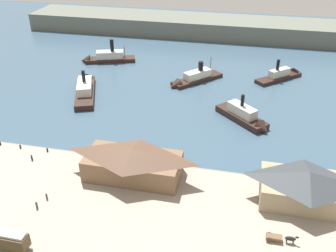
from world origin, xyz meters
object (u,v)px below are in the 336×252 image
(ferry_departing_north, at_px, (192,79))
(ferry_shed_west_terminal, at_px, (133,162))
(ferry_shed_customs_shed, at_px, (306,186))
(ferry_approaching_east, at_px, (105,58))
(pedestrian_near_east_shed, at_px, (37,205))
(mooring_post_center_west, at_px, (20,147))
(ferry_mid_harbor, at_px, (246,117))
(ferry_approaching_west, at_px, (85,87))
(horse_cart, at_px, (280,238))
(ferry_moored_west, at_px, (283,75))
(mooring_post_west, at_px, (47,150))
(mooring_post_east, at_px, (0,143))
(street_tram, at_px, (2,238))
(pedestrian_standing_center, at_px, (47,196))
(pedestrian_near_cart, at_px, (32,157))

(ferry_departing_north, bearing_deg, ferry_shed_west_terminal, -93.99)
(ferry_shed_customs_shed, distance_m, ferry_approaching_east, 102.02)
(pedestrian_near_east_shed, distance_m, mooring_post_center_west, 24.94)
(ferry_mid_harbor, height_order, ferry_approaching_west, ferry_approaching_west)
(ferry_shed_customs_shed, xyz_separation_m, horse_cart, (-5.28, -12.69, -2.87))
(ferry_moored_west, bearing_deg, horse_cart, -92.86)
(ferry_moored_west, height_order, ferry_approaching_west, ferry_approaching_west)
(ferry_shed_customs_shed, distance_m, mooring_post_west, 62.27)
(mooring_post_center_west, distance_m, ferry_departing_north, 64.71)
(pedestrian_near_east_shed, distance_m, ferry_moored_west, 99.66)
(horse_cart, height_order, mooring_post_east, horse_cart)
(ferry_shed_west_terminal, bearing_deg, pedestrian_near_east_shed, -137.72)
(mooring_post_west, relative_size, ferry_departing_north, 0.05)
(pedestrian_near_east_shed, xyz_separation_m, ferry_mid_harbor, (40.47, 47.80, -0.36))
(mooring_post_west, bearing_deg, ferry_shed_west_terminal, -10.98)
(ferry_moored_west, bearing_deg, street_tram, -119.10)
(mooring_post_east, relative_size, ferry_mid_harbor, 0.05)
(mooring_post_east, relative_size, ferry_departing_north, 0.05)
(ferry_shed_west_terminal, relative_size, ferry_moored_west, 1.20)
(mooring_post_east, bearing_deg, pedestrian_near_east_shed, -42.15)
(mooring_post_east, xyz_separation_m, ferry_approaching_east, (3.53, 67.00, 0.04))
(horse_cart, bearing_deg, ferry_moored_west, 87.14)
(pedestrian_near_east_shed, distance_m, pedestrian_standing_center, 3.06)
(ferry_mid_harbor, relative_size, ferry_approaching_west, 0.66)
(mooring_post_west, height_order, ferry_mid_harbor, ferry_mid_harbor)
(horse_cart, distance_m, pedestrian_near_east_shed, 48.62)
(ferry_departing_north, xyz_separation_m, ferry_moored_west, (32.43, 11.39, -0.13))
(mooring_post_west, bearing_deg, street_tram, -75.59)
(ferry_shed_west_terminal, xyz_separation_m, ferry_mid_harbor, (24.25, 33.04, -3.36))
(pedestrian_near_east_shed, height_order, ferry_moored_west, ferry_moored_west)
(pedestrian_standing_center, xyz_separation_m, ferry_approaching_west, (-14.82, 54.54, -0.29))
(mooring_post_west, height_order, ferry_departing_north, ferry_departing_north)
(mooring_post_west, xyz_separation_m, mooring_post_center_west, (-7.58, -0.09, 0.00))
(pedestrian_near_east_shed, relative_size, pedestrian_standing_center, 1.09)
(ferry_departing_north, height_order, ferry_approaching_west, ferry_approaching_west)
(ferry_shed_customs_shed, bearing_deg, ferry_mid_harbor, 111.85)
(ferry_shed_west_terminal, bearing_deg, horse_cart, -21.96)
(ferry_mid_harbor, distance_m, ferry_approaching_west, 55.53)
(street_tram, height_order, pedestrian_near_east_shed, street_tram)
(pedestrian_near_east_shed, height_order, mooring_post_center_west, pedestrian_near_east_shed)
(pedestrian_standing_center, distance_m, mooring_post_west, 18.65)
(pedestrian_standing_center, bearing_deg, horse_cart, -1.55)
(horse_cart, height_order, ferry_moored_west, ferry_moored_west)
(ferry_shed_customs_shed, bearing_deg, mooring_post_west, 175.31)
(ferry_shed_customs_shed, relative_size, horse_cart, 3.25)
(street_tram, bearing_deg, ferry_departing_north, 76.19)
(street_tram, distance_m, pedestrian_near_east_shed, 10.91)
(pedestrian_near_cart, height_order, mooring_post_east, pedestrian_near_cart)
(horse_cart, relative_size, pedestrian_near_east_shed, 3.26)
(mooring_post_east, height_order, ferry_approaching_east, ferry_approaching_east)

